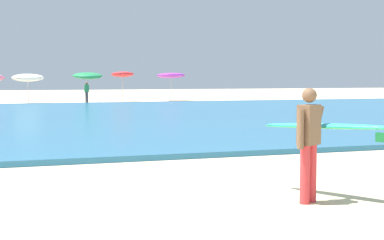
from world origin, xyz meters
TOP-DOWN VIEW (x-y plane):
  - ground_plane at (0.00, 0.00)m, footprint 160.00×160.00m
  - sea at (0.00, 18.48)m, footprint 120.00×28.00m
  - surfer_with_board at (2.91, -0.38)m, footprint 1.36×2.16m
  - beach_umbrella_4 at (0.42, 35.43)m, footprint 2.26×2.28m
  - beach_umbrella_5 at (4.61, 34.54)m, footprint 2.17×2.20m
  - beach_umbrella_6 at (7.43, 35.67)m, footprint 1.73×1.76m
  - beach_umbrella_7 at (11.47, 36.20)m, footprint 2.26×2.28m
  - beachgoer_near_row_mid at (4.33, 33.22)m, footprint 0.32×0.20m

SIDE VIEW (x-z plane):
  - ground_plane at x=0.00m, z-range 0.00..0.00m
  - sea at x=0.00m, z-range 0.00..0.14m
  - beachgoer_near_row_mid at x=4.33m, z-range 0.05..1.63m
  - surfer_with_board at x=2.91m, z-range 0.16..1.89m
  - beach_umbrella_4 at x=0.42m, z-range 0.77..2.96m
  - beach_umbrella_5 at x=4.61m, z-range 0.83..3.17m
  - beach_umbrella_7 at x=11.47m, z-range 0.88..3.19m
  - beach_umbrella_6 at x=7.43m, z-range 0.92..3.31m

